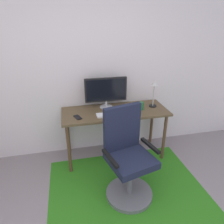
% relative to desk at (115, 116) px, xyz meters
% --- Properties ---
extents(wall_back, '(6.00, 0.10, 2.60)m').
position_rel_desk_xyz_m(wall_back, '(-0.44, 0.36, 0.64)').
color(wall_back, silver).
rests_on(wall_back, ground).
extents(area_rug, '(1.85, 1.44, 0.01)m').
position_rel_desk_xyz_m(area_rug, '(-0.02, -0.71, -0.66)').
color(area_rug, '#2B7419').
rests_on(area_rug, ground).
extents(desk, '(1.46, 0.58, 0.74)m').
position_rel_desk_xyz_m(desk, '(0.00, 0.00, 0.00)').
color(desk, brown).
rests_on(desk, ground).
extents(monitor, '(0.59, 0.18, 0.43)m').
position_rel_desk_xyz_m(monitor, '(-0.10, 0.15, 0.33)').
color(monitor, '#B2B2B7').
rests_on(monitor, desk).
extents(keyboard, '(0.43, 0.13, 0.02)m').
position_rel_desk_xyz_m(keyboard, '(-0.06, -0.13, 0.09)').
color(keyboard, white).
rests_on(keyboard, desk).
extents(computer_mouse, '(0.06, 0.10, 0.03)m').
position_rel_desk_xyz_m(computer_mouse, '(0.25, -0.09, 0.10)').
color(computer_mouse, black).
rests_on(computer_mouse, desk).
extents(coffee_cup, '(0.07, 0.07, 0.11)m').
position_rel_desk_xyz_m(coffee_cup, '(0.36, -0.04, 0.14)').
color(coffee_cup, '#1F6B33').
rests_on(coffee_cup, desk).
extents(cell_phone, '(0.11, 0.15, 0.01)m').
position_rel_desk_xyz_m(cell_phone, '(-0.52, -0.11, 0.09)').
color(cell_phone, black).
rests_on(cell_phone, desk).
extents(desk_lamp, '(0.11, 0.11, 0.38)m').
position_rel_desk_xyz_m(desk_lamp, '(0.57, 0.03, 0.32)').
color(desk_lamp, black).
rests_on(desk_lamp, desk).
extents(office_chair, '(0.60, 0.56, 1.07)m').
position_rel_desk_xyz_m(office_chair, '(-0.03, -0.75, -0.22)').
color(office_chair, slate).
rests_on(office_chair, ground).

